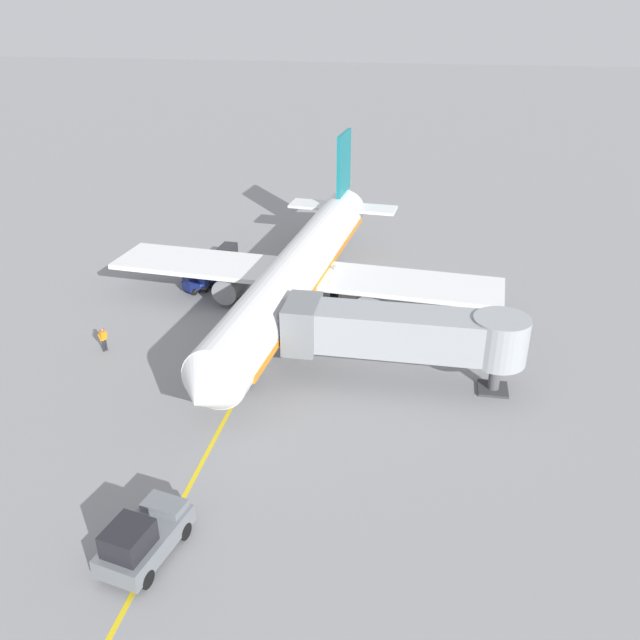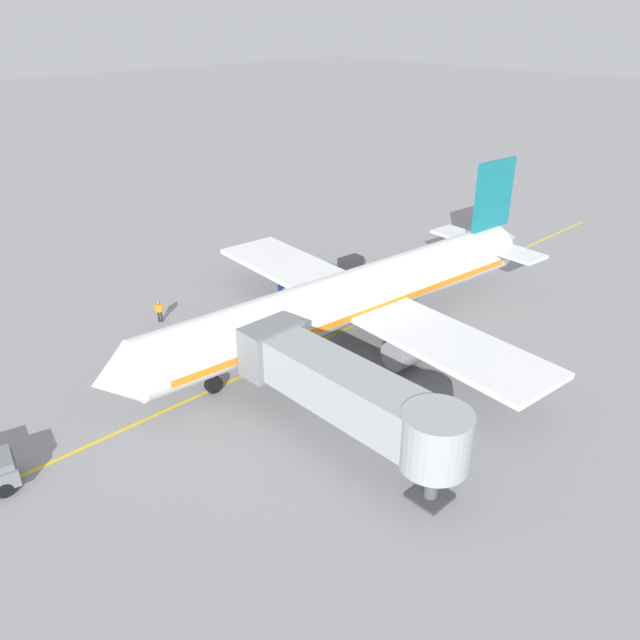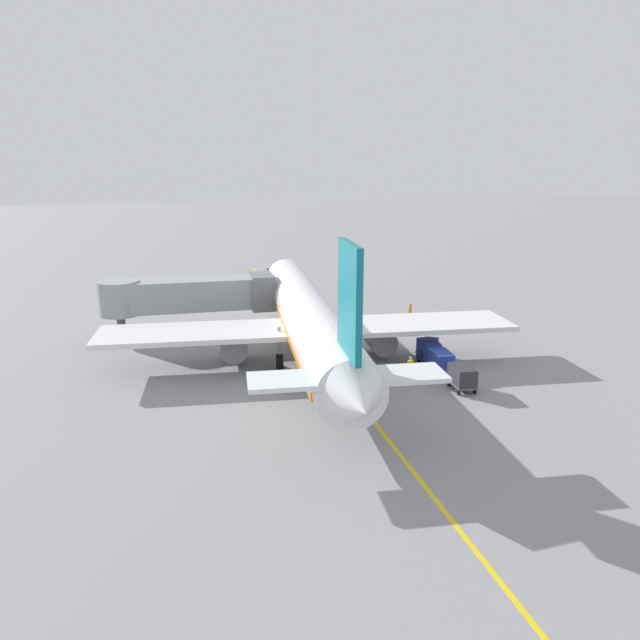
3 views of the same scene
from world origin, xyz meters
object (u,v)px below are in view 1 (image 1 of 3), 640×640
at_px(jet_bridge, 403,332).
at_px(baggage_tug_lead, 198,282).
at_px(pushback_tractor, 143,538).
at_px(ground_crew_loader, 249,264).
at_px(baggage_cart_second_in_train, 216,266).
at_px(safety_cone_nose_left, 191,365).
at_px(parked_airliner, 299,270).
at_px(baggage_cart_third_in_train, 227,252).
at_px(ground_crew_wing_walker, 103,338).
at_px(baggage_cart_front, 203,277).

distance_m(jet_bridge, baggage_tug_lead, 20.68).
distance_m(pushback_tractor, ground_crew_loader, 31.71).
xyz_separation_m(baggage_cart_second_in_train, safety_cone_nose_left, (-3.28, 15.11, -0.66)).
distance_m(parked_airliner, ground_crew_loader, 8.56).
bearing_deg(pushback_tractor, baggage_tug_lead, -74.91).
bearing_deg(baggage_cart_third_in_train, ground_crew_wing_walker, 79.05).
relative_size(parked_airliner, jet_bridge, 2.56).
bearing_deg(baggage_cart_third_in_train, baggage_cart_second_in_train, 89.78).
xyz_separation_m(pushback_tractor, baggage_tug_lead, (7.38, -27.38, -0.39)).
xyz_separation_m(ground_crew_loader, safety_cone_nose_left, (-0.63, 16.00, -0.66)).
height_order(pushback_tractor, baggage_cart_second_in_train, pushback_tractor).
relative_size(pushback_tractor, baggage_tug_lead, 1.73).
height_order(jet_bridge, ground_crew_wing_walker, jet_bridge).
distance_m(jet_bridge, baggage_cart_third_in_train, 24.35).
relative_size(ground_crew_wing_walker, safety_cone_nose_left, 2.86).
relative_size(baggage_tug_lead, baggage_cart_front, 0.93).
bearing_deg(ground_crew_loader, ground_crew_wing_walker, 68.06).
xyz_separation_m(baggage_tug_lead, baggage_cart_front, (-0.29, -0.55, 0.24)).
height_order(baggage_tug_lead, ground_crew_wing_walker, ground_crew_wing_walker).
bearing_deg(baggage_cart_second_in_train, baggage_tug_lead, 80.75).
bearing_deg(pushback_tractor, parked_airliner, -93.36).
bearing_deg(ground_crew_wing_walker, parked_airliner, -142.93).
distance_m(baggage_cart_third_in_train, safety_cone_nose_left, 18.68).
height_order(jet_bridge, baggage_cart_second_in_train, jet_bridge).
xyz_separation_m(parked_airliner, baggage_cart_second_in_train, (8.36, -5.09, -2.24)).
height_order(parked_airliner, baggage_cart_third_in_train, parked_airliner).
xyz_separation_m(parked_airliner, pushback_tractor, (1.49, 25.45, -2.09)).
height_order(baggage_cart_front, ground_crew_wing_walker, ground_crew_wing_walker).
distance_m(jet_bridge, ground_crew_wing_walker, 20.17).
bearing_deg(baggage_cart_second_in_train, parked_airliner, 148.68).
bearing_deg(baggage_tug_lead, safety_cone_nose_left, 107.61).
height_order(parked_airliner, baggage_tug_lead, parked_airliner).
distance_m(parked_airliner, baggage_cart_front, 9.22).
xyz_separation_m(baggage_tug_lead, safety_cone_nose_left, (-3.79, 11.95, -0.42)).
relative_size(baggage_cart_front, baggage_cart_third_in_train, 1.00).
relative_size(pushback_tractor, safety_cone_nose_left, 8.05).
distance_m(jet_bridge, safety_cone_nose_left, 13.81).
height_order(baggage_cart_third_in_train, ground_crew_wing_walker, ground_crew_wing_walker).
height_order(parked_airliner, baggage_cart_front, parked_airliner).
distance_m(parked_airliner, baggage_cart_second_in_train, 10.04).
distance_m(baggage_tug_lead, ground_crew_loader, 5.14).
xyz_separation_m(baggage_cart_front, safety_cone_nose_left, (-3.51, 12.51, -0.66)).
bearing_deg(baggage_cart_front, parked_airliner, 163.90).
bearing_deg(pushback_tractor, ground_crew_loader, -82.35).
distance_m(baggage_tug_lead, safety_cone_nose_left, 12.55).
height_order(jet_bridge, baggage_tug_lead, jet_bridge).
relative_size(baggage_tug_lead, baggage_cart_third_in_train, 0.93).
xyz_separation_m(parked_airliner, safety_cone_nose_left, (5.08, 10.03, -2.90)).
height_order(baggage_cart_front, ground_crew_loader, ground_crew_loader).
distance_m(baggage_cart_second_in_train, ground_crew_wing_walker, 14.30).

